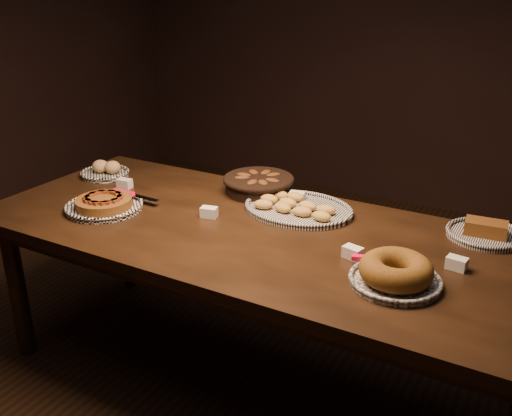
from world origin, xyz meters
The scene contains 9 objects.
ground centered at (0.00, 0.00, 0.00)m, with size 5.00×5.00×0.00m, color black.
buffet_table centered at (0.00, 0.00, 0.68)m, with size 2.40×1.00×0.75m.
apple_tart_plate centered at (-0.70, -0.15, 0.77)m, with size 0.36×0.34×0.06m.
madeleine_platter centered at (0.06, 0.25, 0.77)m, with size 0.49×0.40×0.05m.
bundt_cake_plate centered at (0.62, -0.16, 0.79)m, with size 0.34×0.33×0.10m.
croissant_basket centered at (-0.21, 0.38, 0.80)m, with size 0.34×0.34×0.09m.
bread_roll_plate centered at (-1.02, 0.20, 0.78)m, with size 0.25×0.25×0.08m.
loaf_plate centered at (0.82, 0.38, 0.77)m, with size 0.30×0.30×0.07m.
tent_cards centered at (0.03, 0.10, 0.77)m, with size 1.66×0.47×0.04m.
Camera 1 is at (1.04, -1.86, 1.72)m, focal length 40.00 mm.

